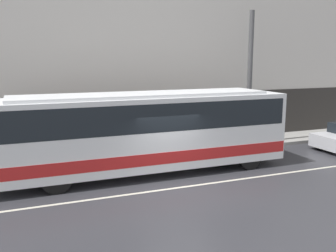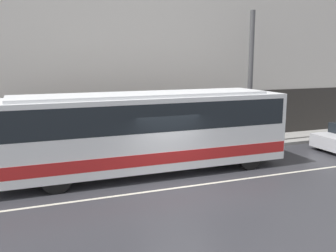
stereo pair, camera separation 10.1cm
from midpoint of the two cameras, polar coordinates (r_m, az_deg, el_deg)
ground_plane at (r=13.68m, az=1.69°, el=-9.40°), size 60.00×60.00×0.00m
sidewalk at (r=18.33m, az=-4.64°, el=-4.05°), size 60.00×2.35×0.17m
building_facade at (r=19.16m, az=-6.13°, el=16.74°), size 60.00×0.35×14.00m
lane_stripe at (r=13.68m, az=1.69°, el=-9.39°), size 54.00×0.14×0.01m
transit_bus at (r=14.91m, az=-3.50°, el=-0.44°), size 11.84×2.48×3.27m
utility_pole_near at (r=19.92m, az=12.57°, el=7.06°), size 0.25×0.25×6.82m
pedestrian_waiting at (r=17.96m, az=-15.85°, el=-1.84°), size 0.36×0.36×1.70m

